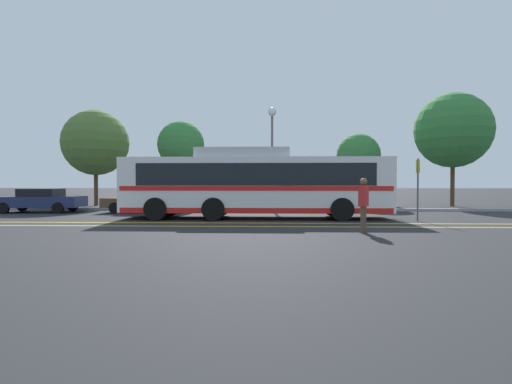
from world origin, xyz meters
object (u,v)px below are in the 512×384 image
(street_lamp, at_px, (272,134))
(tree_1, at_px, (96,143))
(bus_stop_sign, at_px, (418,182))
(parked_car_1, at_px, (146,200))
(pedestrian_0, at_px, (364,201))
(parked_car_0, at_px, (40,200))
(tree_0, at_px, (181,145))
(transit_bus, at_px, (256,184))
(tree_3, at_px, (358,156))
(tree_2, at_px, (453,130))

(street_lamp, xyz_separation_m, tree_1, (-12.65, 4.19, -0.06))
(bus_stop_sign, relative_size, street_lamp, 0.43)
(parked_car_1, distance_m, pedestrian_0, 13.09)
(parked_car_0, xyz_separation_m, street_lamp, (12.88, 2.39, 3.89))
(tree_0, bearing_deg, parked_car_1, -97.82)
(parked_car_0, bearing_deg, tree_0, -55.46)
(bus_stop_sign, bearing_deg, parked_car_1, -108.51)
(parked_car_1, bearing_deg, street_lamp, 113.46)
(parked_car_0, bearing_deg, transit_bus, -109.46)
(transit_bus, distance_m, bus_stop_sign, 7.06)
(parked_car_1, xyz_separation_m, bus_stop_sign, (13.15, -4.38, 1.00))
(transit_bus, relative_size, tree_1, 1.80)
(pedestrian_0, height_order, street_lamp, street_lamp)
(tree_3, bearing_deg, parked_car_0, -162.06)
(parked_car_1, relative_size, street_lamp, 0.74)
(transit_bus, xyz_separation_m, parked_car_1, (-6.17, 3.32, -0.92))
(parked_car_0, distance_m, tree_0, 9.28)
(transit_bus, bearing_deg, bus_stop_sign, 81.32)
(tree_0, bearing_deg, parked_car_0, -141.16)
(parked_car_0, distance_m, street_lamp, 13.66)
(tree_2, bearing_deg, bus_stop_sign, -120.01)
(tree_3, bearing_deg, tree_1, 178.50)
(tree_1, bearing_deg, parked_car_0, -91.97)
(transit_bus, distance_m, parked_car_0, 12.58)
(street_lamp, bearing_deg, tree_1, 161.67)
(tree_0, xyz_separation_m, tree_1, (-6.45, 1.20, 0.28))
(parked_car_1, bearing_deg, parked_car_0, -84.83)
(pedestrian_0, height_order, tree_2, tree_2)
(pedestrian_0, bearing_deg, bus_stop_sign, 172.38)
(tree_2, bearing_deg, pedestrian_0, -122.33)
(parked_car_0, xyz_separation_m, tree_2, (25.43, 6.64, 4.59))
(bus_stop_sign, height_order, tree_2, tree_2)
(pedestrian_0, bearing_deg, parked_car_0, -87.98)
(bus_stop_sign, bearing_deg, parked_car_0, -102.89)
(street_lamp, bearing_deg, pedestrian_0, -74.79)
(parked_car_1, xyz_separation_m, tree_0, (0.73, 5.33, 3.56))
(parked_car_0, distance_m, tree_3, 19.98)
(transit_bus, height_order, pedestrian_0, transit_bus)
(parked_car_1, height_order, tree_1, tree_1)
(transit_bus, distance_m, parked_car_1, 7.07)
(street_lamp, bearing_deg, tree_2, 18.71)
(transit_bus, height_order, street_lamp, street_lamp)
(pedestrian_0, distance_m, tree_1, 21.99)
(tree_3, bearing_deg, pedestrian_0, -101.52)
(tree_2, bearing_deg, tree_3, -175.27)
(pedestrian_0, relative_size, street_lamp, 0.29)
(transit_bus, relative_size, tree_2, 1.57)
(bus_stop_sign, xyz_separation_m, street_lamp, (-6.21, 6.72, 2.90))
(street_lamp, bearing_deg, transit_bus, -97.70)
(tree_1, height_order, tree_2, tree_2)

